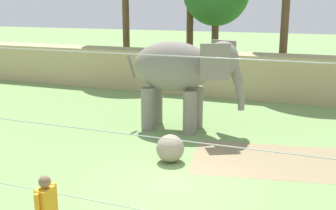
{
  "coord_description": "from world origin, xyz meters",
  "views": [
    {
      "loc": [
        3.56,
        -9.55,
        4.62
      ],
      "look_at": [
        -1.21,
        2.81,
        1.4
      ],
      "focal_mm": 44.77,
      "sensor_mm": 36.0,
      "label": 1
    }
  ],
  "objects": [
    {
      "name": "embankment_wall",
      "position": [
        0.0,
        11.38,
        1.09
      ],
      "size": [
        36.0,
        1.8,
        2.17
      ],
      "primitive_type": "cube",
      "color": "tan",
      "rests_on": "ground"
    },
    {
      "name": "ground_plane",
      "position": [
        0.0,
        0.0,
        0.0
      ],
      "size": [
        120.0,
        120.0,
        0.0
      ],
      "primitive_type": "plane",
      "color": "#759956"
    },
    {
      "name": "elephant",
      "position": [
        -1.44,
        4.76,
        2.22
      ],
      "size": [
        4.53,
        1.91,
        3.35
      ],
      "color": "gray",
      "rests_on": "ground"
    },
    {
      "name": "dirt_patch",
      "position": [
        2.71,
        2.78,
        0.0
      ],
      "size": [
        6.24,
        4.0,
        0.01
      ],
      "primitive_type": "cube",
      "rotation": [
        0.0,
        0.0,
        0.19
      ],
      "color": "#937F5B",
      "rests_on": "ground"
    },
    {
      "name": "cable_fence",
      "position": [
        0.0,
        -2.78,
        1.96
      ],
      "size": [
        11.41,
        0.2,
        3.89
      ],
      "color": "brown",
      "rests_on": "ground"
    },
    {
      "name": "enrichment_ball",
      "position": [
        -0.64,
        1.49,
        0.42
      ],
      "size": [
        0.84,
        0.84,
        0.84
      ],
      "primitive_type": "sphere",
      "color": "gray",
      "rests_on": "ground"
    }
  ]
}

